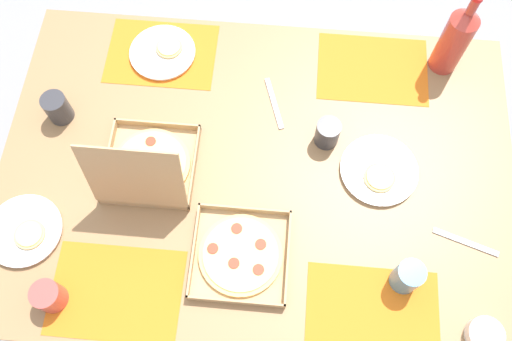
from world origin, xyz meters
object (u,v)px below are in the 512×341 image
at_px(soda_bottle, 455,39).
at_px(plate_far_right, 25,231).
at_px(cup_spare, 327,133).
at_px(plate_far_left, 163,52).
at_px(cup_clear_left, 407,277).
at_px(plate_middle, 379,171).
at_px(condiment_bowl, 485,335).
at_px(cup_dark, 57,108).
at_px(cup_clear_right, 49,296).
at_px(pizza_box_edge_far, 148,167).
at_px(pizza_box_corner_right, 241,255).

bearing_deg(soda_bottle, plate_far_right, 29.36).
bearing_deg(soda_bottle, cup_spare, 40.17).
relative_size(plate_far_left, cup_clear_left, 2.02).
xyz_separation_m(plate_middle, cup_spare, (0.16, -0.10, 0.04)).
height_order(plate_far_right, cup_spare, cup_spare).
distance_m(plate_middle, condiment_bowl, 0.53).
distance_m(plate_far_left, cup_dark, 0.39).
distance_m(plate_far_right, cup_clear_right, 0.22).
distance_m(pizza_box_edge_far, cup_clear_right, 0.44).
height_order(cup_spare, condiment_bowl, cup_spare).
relative_size(pizza_box_corner_right, pizza_box_edge_far, 0.90).
relative_size(plate_far_left, cup_spare, 2.43).
bearing_deg(cup_spare, plate_far_right, 23.70).
relative_size(pizza_box_edge_far, soda_bottle, 0.93).
distance_m(plate_far_left, soda_bottle, 0.93).
distance_m(pizza_box_edge_far, soda_bottle, 1.02).
distance_m(plate_far_left, condiment_bowl, 1.28).
distance_m(plate_far_right, soda_bottle, 1.41).
relative_size(pizza_box_edge_far, cup_clear_right, 3.47).
distance_m(pizza_box_corner_right, plate_far_left, 0.74).
distance_m(pizza_box_edge_far, plate_far_left, 0.44).
bearing_deg(pizza_box_corner_right, plate_middle, -143.09).
xyz_separation_m(plate_far_right, condiment_bowl, (-1.28, 0.18, 0.01)).
relative_size(soda_bottle, condiment_bowl, 3.40).
height_order(soda_bottle, cup_clear_right, soda_bottle).
xyz_separation_m(cup_clear_right, condiment_bowl, (-1.16, -0.00, -0.02)).
distance_m(pizza_box_corner_right, cup_dark, 0.73).
bearing_deg(cup_clear_left, plate_far_left, -41.74).
bearing_deg(cup_clear_right, pizza_box_corner_right, -161.69).
bearing_deg(cup_clear_left, cup_spare, -61.58).
bearing_deg(pizza_box_edge_far, cup_clear_left, 160.80).
height_order(plate_far_left, cup_spare, cup_spare).
height_order(plate_middle, condiment_bowl, condiment_bowl).
bearing_deg(soda_bottle, pizza_box_edge_far, 27.88).
relative_size(pizza_box_corner_right, condiment_bowl, 2.84).
distance_m(plate_far_right, cup_dark, 0.39).
bearing_deg(cup_dark, pizza_box_edge_far, 151.00).
bearing_deg(plate_middle, pizza_box_edge_far, 5.24).
xyz_separation_m(plate_far_right, plate_far_left, (-0.30, -0.65, 0.00)).
bearing_deg(condiment_bowl, cup_spare, -51.63).
bearing_deg(cup_clear_left, soda_bottle, -101.20).
relative_size(pizza_box_corner_right, cup_spare, 3.00).
height_order(cup_clear_right, condiment_bowl, cup_clear_right).
height_order(soda_bottle, cup_clear_left, soda_bottle).
xyz_separation_m(pizza_box_edge_far, cup_clear_left, (-0.75, 0.26, 0.01)).
relative_size(plate_far_right, cup_clear_right, 2.52).
bearing_deg(pizza_box_corner_right, condiment_bowl, 166.33).
bearing_deg(soda_bottle, plate_middle, 62.87).
xyz_separation_m(pizza_box_corner_right, pizza_box_edge_far, (0.30, -0.23, 0.04)).
height_order(pizza_box_corner_right, pizza_box_edge_far, pizza_box_edge_far).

